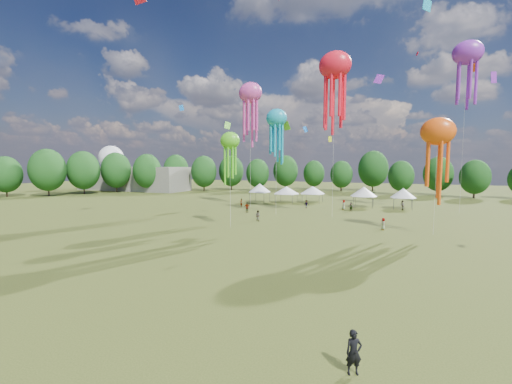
% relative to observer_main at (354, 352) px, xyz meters
% --- Properties ---
extents(ground, '(300.00, 300.00, 0.00)m').
position_rel_observer_main_xyz_m(ground, '(-9.45, 1.20, -0.94)').
color(ground, '#384416').
rests_on(ground, ground).
extents(observer_main, '(0.81, 0.71, 1.88)m').
position_rel_observer_main_xyz_m(observer_main, '(0.00, 0.00, 0.00)').
color(observer_main, black).
rests_on(observer_main, ground).
extents(spectator_near, '(1.01, 0.93, 1.67)m').
position_rel_observer_main_xyz_m(spectator_near, '(-17.73, 32.49, -0.10)').
color(spectator_near, gray).
rests_on(spectator_near, ground).
extents(spectators_far, '(31.11, 22.49, 1.91)m').
position_rel_observer_main_xyz_m(spectators_far, '(-9.32, 47.42, -0.04)').
color(spectators_far, gray).
rests_on(spectators_far, ground).
extents(festival_tents, '(35.37, 9.47, 4.41)m').
position_rel_observer_main_xyz_m(festival_tents, '(-13.56, 57.38, 2.18)').
color(festival_tents, '#47474C').
rests_on(festival_tents, ground).
extents(show_kites, '(43.27, 30.37, 30.19)m').
position_rel_observer_main_xyz_m(show_kites, '(-6.93, 43.68, 19.05)').
color(show_kites, '#17A1C7').
rests_on(show_kites, ground).
extents(small_kites, '(75.66, 50.91, 45.22)m').
position_rel_observer_main_xyz_m(small_kites, '(-8.33, 41.40, 29.31)').
color(small_kites, '#17A1C7').
rests_on(small_kites, ground).
extents(treeline, '(201.57, 95.24, 13.43)m').
position_rel_observer_main_xyz_m(treeline, '(-13.32, 63.72, 5.61)').
color(treeline, '#38281C').
rests_on(treeline, ground).
extents(hangar, '(40.00, 12.00, 8.00)m').
position_rel_observer_main_xyz_m(hangar, '(-81.45, 73.20, 3.06)').
color(hangar, gray).
rests_on(hangar, ground).
extents(radome, '(9.00, 9.00, 16.00)m').
position_rel_observer_main_xyz_m(radome, '(-97.45, 79.20, 9.05)').
color(radome, white).
rests_on(radome, ground).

